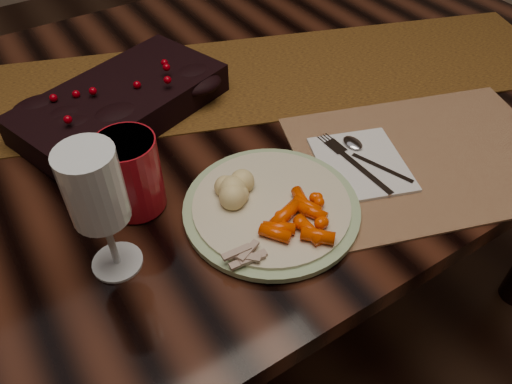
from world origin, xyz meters
TOP-DOWN VIEW (x-y plane):
  - floor at (0.00, 0.00)m, footprint 5.00×5.00m
  - dining_table at (0.00, 0.00)m, footprint 1.80×1.00m
  - table_runner at (0.05, 0.08)m, footprint 1.55×0.83m
  - centerpiece at (-0.11, 0.05)m, footprint 0.42×0.30m
  - placemat_main at (0.28, -0.33)m, footprint 0.52×0.44m
  - dinner_plate at (-0.02, -0.30)m, footprint 0.34×0.34m
  - baby_carrots at (-0.01, -0.36)m, footprint 0.11×0.09m
  - mashed_potatoes at (-0.05, -0.26)m, footprint 0.09×0.08m
  - turkey_shreds at (-0.11, -0.36)m, footprint 0.06×0.05m
  - napkin at (0.17, -0.29)m, footprint 0.19×0.20m
  - fork at (0.16, -0.30)m, footprint 0.03×0.15m
  - spoon at (0.19, -0.30)m, footprint 0.07×0.14m
  - red_cup at (-0.18, -0.17)m, footprint 0.11×0.11m
  - wine_glass at (-0.25, -0.26)m, footprint 0.09×0.09m

SIDE VIEW (x-z plane):
  - floor at x=0.00m, z-range 0.00..0.00m
  - dining_table at x=0.00m, z-range 0.00..0.75m
  - table_runner at x=0.05m, z-range 0.75..0.75m
  - placemat_main at x=0.28m, z-range 0.75..0.75m
  - napkin at x=0.17m, z-range 0.75..0.76m
  - spoon at x=0.19m, z-range 0.76..0.76m
  - fork at x=0.16m, z-range 0.76..0.76m
  - dinner_plate at x=-0.02m, z-range 0.75..0.77m
  - turkey_shreds at x=-0.11m, z-range 0.77..0.78m
  - baby_carrots at x=-0.01m, z-range 0.77..0.79m
  - mashed_potatoes at x=-0.05m, z-range 0.77..0.81m
  - centerpiece at x=-0.11m, z-range 0.75..0.83m
  - red_cup at x=-0.18m, z-range 0.75..0.88m
  - wine_glass at x=-0.25m, z-range 0.75..0.95m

